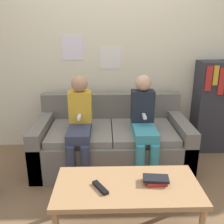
{
  "coord_description": "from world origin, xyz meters",
  "views": [
    {
      "loc": [
        -0.07,
        -2.08,
        1.5
      ],
      "look_at": [
        0.0,
        0.41,
        0.67
      ],
      "focal_mm": 40.0,
      "sensor_mm": 36.0,
      "label": 1
    }
  ],
  "objects_px": {
    "person_left": "(80,122)",
    "bookshelf": "(215,107)",
    "coffee_table": "(127,190)",
    "person_right": "(144,122)",
    "couch": "(112,142)",
    "tv_remote": "(100,188)"
  },
  "relations": [
    {
      "from": "couch",
      "to": "coffee_table",
      "type": "relative_size",
      "value": 1.59
    },
    {
      "from": "tv_remote",
      "to": "bookshelf",
      "type": "relative_size",
      "value": 0.15
    },
    {
      "from": "coffee_table",
      "to": "person_left",
      "type": "bearing_deg",
      "value": 115.75
    },
    {
      "from": "coffee_table",
      "to": "tv_remote",
      "type": "height_order",
      "value": "tv_remote"
    },
    {
      "from": "person_right",
      "to": "couch",
      "type": "bearing_deg",
      "value": 148.82
    },
    {
      "from": "coffee_table",
      "to": "person_left",
      "type": "relative_size",
      "value": 1.01
    },
    {
      "from": "person_left",
      "to": "bookshelf",
      "type": "height_order",
      "value": "bookshelf"
    },
    {
      "from": "coffee_table",
      "to": "tv_remote",
      "type": "bearing_deg",
      "value": -166.59
    },
    {
      "from": "couch",
      "to": "person_left",
      "type": "height_order",
      "value": "person_left"
    },
    {
      "from": "couch",
      "to": "person_left",
      "type": "distance_m",
      "value": 0.51
    },
    {
      "from": "coffee_table",
      "to": "bookshelf",
      "type": "distance_m",
      "value": 1.87
    },
    {
      "from": "tv_remote",
      "to": "couch",
      "type": "bearing_deg",
      "value": 53.04
    },
    {
      "from": "person_right",
      "to": "tv_remote",
      "type": "bearing_deg",
      "value": -115.62
    },
    {
      "from": "coffee_table",
      "to": "bookshelf",
      "type": "relative_size",
      "value": 0.93
    },
    {
      "from": "couch",
      "to": "tv_remote",
      "type": "bearing_deg",
      "value": -95.66
    },
    {
      "from": "coffee_table",
      "to": "person_right",
      "type": "height_order",
      "value": "person_right"
    },
    {
      "from": "tv_remote",
      "to": "bookshelf",
      "type": "distance_m",
      "value": 2.04
    },
    {
      "from": "person_left",
      "to": "bookshelf",
      "type": "xyz_separation_m",
      "value": [
        1.65,
        0.53,
        -0.01
      ]
    },
    {
      "from": "couch",
      "to": "tv_remote",
      "type": "height_order",
      "value": "couch"
    },
    {
      "from": "coffee_table",
      "to": "person_left",
      "type": "height_order",
      "value": "person_left"
    },
    {
      "from": "person_left",
      "to": "bookshelf",
      "type": "bearing_deg",
      "value": 17.73
    },
    {
      "from": "couch",
      "to": "person_right",
      "type": "bearing_deg",
      "value": -31.18
    }
  ]
}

